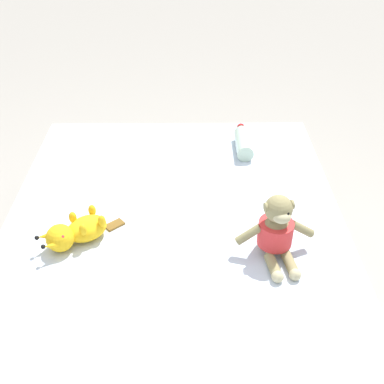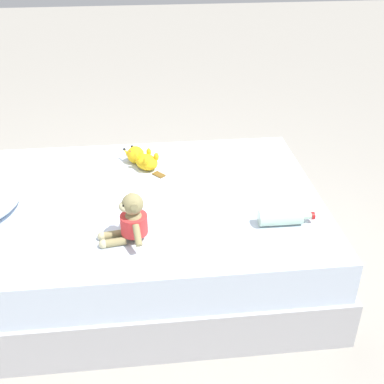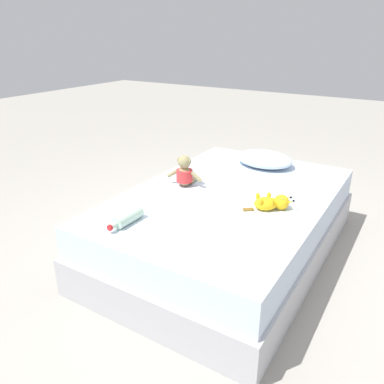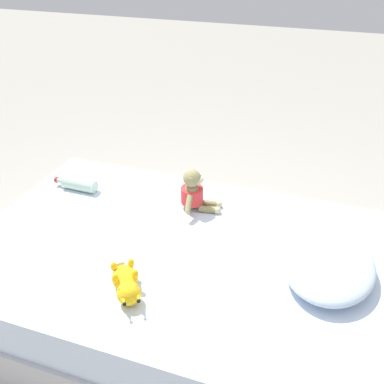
{
  "view_description": "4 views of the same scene",
  "coord_description": "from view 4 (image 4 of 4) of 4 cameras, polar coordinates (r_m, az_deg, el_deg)",
  "views": [
    {
      "loc": [
        -0.05,
        1.2,
        1.64
      ],
      "look_at": [
        -0.07,
        -0.27,
        0.56
      ],
      "focal_mm": 44.13,
      "sensor_mm": 36.0,
      "label": 1
    },
    {
      "loc": [
        -2.18,
        -0.1,
        1.81
      ],
      "look_at": [
        -0.1,
        -0.33,
        0.56
      ],
      "focal_mm": 46.1,
      "sensor_mm": 36.0,
      "label": 2
    },
    {
      "loc": [
        1.09,
        -2.27,
        1.55
      ],
      "look_at": [
        -0.1,
        -0.34,
        0.59
      ],
      "focal_mm": 35.82,
      "sensor_mm": 36.0,
      "label": 3
    },
    {
      "loc": [
        1.52,
        0.61,
        1.81
      ],
      "look_at": [
        -0.35,
        -0.04,
        0.58
      ],
      "focal_mm": 40.32,
      "sensor_mm": 36.0,
      "label": 4
    }
  ],
  "objects": [
    {
      "name": "plush_monkey",
      "position": [
        2.34,
        0.26,
        -0.1
      ],
      "size": [
        0.29,
        0.24,
        0.24
      ],
      "color": "#8E8456",
      "rests_on": "bed"
    },
    {
      "name": "ground_plane",
      "position": [
        2.44,
        -1.95,
        -16.02
      ],
      "size": [
        16.0,
        16.0,
        0.0
      ],
      "primitive_type": "plane",
      "color": "#9E998E"
    },
    {
      "name": "bed",
      "position": [
        2.27,
        -2.06,
        -12.03
      ],
      "size": [
        1.34,
        2.05,
        0.48
      ],
      "color": "#B2B2B7",
      "rests_on": "ground_plane"
    },
    {
      "name": "glass_bottle",
      "position": [
        2.61,
        -14.77,
        1.01
      ],
      "size": [
        0.08,
        0.27,
        0.08
      ],
      "color": "#B2D1B7",
      "rests_on": "bed"
    },
    {
      "name": "plush_yellow_creature",
      "position": [
        1.87,
        -8.66,
        -11.95
      ],
      "size": [
        0.3,
        0.24,
        0.1
      ],
      "color": "yellow",
      "rests_on": "bed"
    },
    {
      "name": "pillow",
      "position": [
        2.01,
        17.76,
        -9.4
      ],
      "size": [
        0.55,
        0.45,
        0.12
      ],
      "color": "silver",
      "rests_on": "bed"
    }
  ]
}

